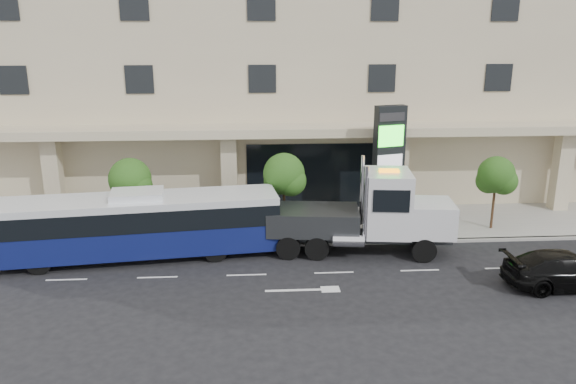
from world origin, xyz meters
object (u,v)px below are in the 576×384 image
object	(u,v)px
city_bus	(139,224)
tow_truck	(368,215)
signage_pylon	(388,167)
black_sedan	(567,270)

from	to	relation	value
city_bus	tow_truck	world-z (taller)	tow_truck
city_bus	signage_pylon	size ratio (longest dim) A/B	2.01
city_bus	black_sedan	distance (m)	19.45
city_bus	tow_truck	size ratio (longest dim) A/B	1.31
city_bus	tow_truck	xyz separation A→B (m)	(11.13, -0.02, 0.21)
tow_truck	signage_pylon	bearing A→B (deg)	69.38
black_sedan	city_bus	bearing A→B (deg)	76.22
tow_truck	black_sedan	distance (m)	9.04
black_sedan	signage_pylon	distance (m)	10.26
city_bus	black_sedan	bearing A→B (deg)	-20.21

